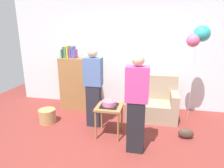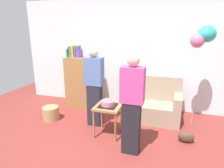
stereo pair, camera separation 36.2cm
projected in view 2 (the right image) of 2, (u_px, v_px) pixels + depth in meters
The scene contains 11 objects.
ground_plane at pixel (106, 147), 3.42m from camera, with size 8.00×8.00×0.00m, color maroon.
wall_back at pixel (132, 55), 4.93m from camera, with size 6.00×0.10×2.70m, color silver.
couch at pixel (155, 105), 4.39m from camera, with size 1.10×0.70×0.96m.
bookshelf at pixel (82, 82), 4.97m from camera, with size 0.80×0.36×1.59m.
side_table at pixel (108, 110), 3.69m from camera, with size 0.48×0.48×0.59m.
birthday_cake at pixel (108, 103), 3.65m from camera, with size 0.32×0.32×0.17m.
person_blowing_candles at pixel (94, 87), 4.01m from camera, with size 0.36×0.22×1.63m.
person_holding_cake at pixel (132, 105), 3.07m from camera, with size 0.36×0.22×1.63m.
wicker_basket at pixel (51, 113), 4.41m from camera, with size 0.36×0.36×0.30m, color #A88451.
handbag at pixel (186, 137), 3.53m from camera, with size 0.28×0.14×0.20m, color #473328.
balloon_bunch at pixel (205, 35), 3.65m from camera, with size 0.46×0.39×2.04m.
Camera 2 is at (1.00, -2.82, 1.99)m, focal length 31.51 mm.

